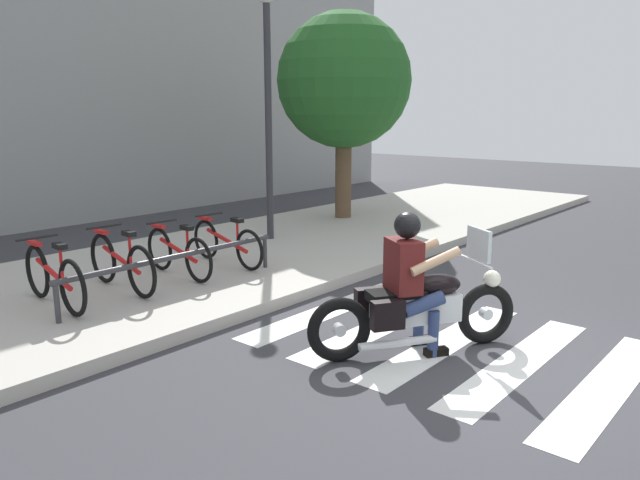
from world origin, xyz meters
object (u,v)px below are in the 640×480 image
rider (411,273)px  tree_near_rack (344,81)px  bicycle_0 (54,277)px  bicycle_3 (227,242)px  bike_rack (176,260)px  bicycle_1 (121,263)px  motorcycle (417,308)px  street_lamp (268,95)px  bicycle_2 (178,252)px

rider → tree_near_rack: 7.48m
bicycle_0 → bicycle_3: bicycle_0 is taller
bike_rack → tree_near_rack: (5.70, 1.81, 2.44)m
bicycle_1 → bicycle_3: bicycle_1 is taller
bicycle_1 → tree_near_rack: 6.74m
bicycle_0 → tree_near_rack: 7.54m
motorcycle → bike_rack: motorcycle is taller
rider → street_lamp: size_ratio=0.33×
rider → bike_rack: rider is taller
tree_near_rack → rider: bearing=-136.5°
bicycle_2 → street_lamp: (2.64, 0.85, 2.18)m
rider → tree_near_rack: bearing=43.5°
bicycle_0 → bicycle_2: bearing=0.0°
bicycle_2 → street_lamp: bearing=17.9°
bicycle_2 → bike_rack: 0.71m
bicycle_3 → tree_near_rack: tree_near_rack is taller
rider → bike_rack: size_ratio=0.45×
bicycle_3 → rider: bearing=-102.4°
motorcycle → street_lamp: bearing=61.3°
bicycle_0 → street_lamp: bearing=11.0°
motorcycle → bicycle_0: bearing=116.8°
bicycle_3 → bike_rack: bicycle_3 is taller
bike_rack → tree_near_rack: size_ratio=0.73×
motorcycle → bicycle_1: size_ratio=1.19×
rider → bicycle_1: 3.81m
rider → bicycle_1: size_ratio=0.87×
bicycle_0 → tree_near_rack: tree_near_rack is taller
bicycle_0 → bicycle_3: size_ratio=0.99×
bicycle_2 → bicycle_3: (0.87, 0.00, -0.01)m
motorcycle → bike_rack: size_ratio=0.61×
street_lamp → bicycle_0: bearing=-169.0°
rider → bicycle_0: bearing=116.3°
bicycle_2 → street_lamp: street_lamp is taller
bike_rack → bicycle_3: bearing=22.9°
rider → tree_near_rack: tree_near_rack is taller
motorcycle → rider: size_ratio=1.36×
bicycle_2 → street_lamp: 3.53m
bicycle_2 → tree_near_rack: tree_near_rack is taller
motorcycle → rider: bearing=144.7°
motorcycle → bicycle_3: bearing=78.7°
bicycle_1 → bicycle_3: size_ratio=1.00×
motorcycle → bicycle_2: 3.73m
bicycle_0 → bicycle_2: size_ratio=1.04×
tree_near_rack → street_lamp: bearing=-171.3°
bicycle_2 → bike_rack: bicycle_2 is taller
motorcycle → bicycle_1: (-1.01, 3.73, 0.05)m
bicycle_3 → tree_near_rack: bearing=15.9°
motorcycle → tree_near_rack: (5.13, 4.98, 2.54)m
rider → bicycle_3: size_ratio=0.87×
motorcycle → bicycle_2: size_ratio=1.25×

